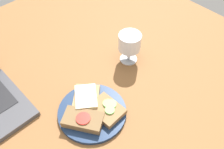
{
  "coord_description": "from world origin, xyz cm",
  "views": [
    {
      "loc": [
        -30.79,
        -39.24,
        71.14
      ],
      "look_at": [
        6.81,
        0.03,
        8.0
      ],
      "focal_mm": 40.0,
      "sensor_mm": 36.0,
      "label": 1
    }
  ],
  "objects_px": {
    "plate": "(92,112)",
    "sandwich_with_tomato": "(83,120)",
    "sandwich_with_cucumber": "(107,109)",
    "sandwich_with_cheese": "(86,98)",
    "wine_glass": "(130,43)"
  },
  "relations": [
    {
      "from": "plate",
      "to": "sandwich_with_tomato",
      "type": "height_order",
      "value": "sandwich_with_tomato"
    },
    {
      "from": "wine_glass",
      "to": "sandwich_with_cheese",
      "type": "bearing_deg",
      "value": -170.17
    },
    {
      "from": "sandwich_with_tomato",
      "to": "sandwich_with_cucumber",
      "type": "height_order",
      "value": "sandwich_with_tomato"
    },
    {
      "from": "sandwich_with_tomato",
      "to": "sandwich_with_cheese",
      "type": "xyz_separation_m",
      "value": [
        0.06,
        0.05,
        0.0
      ]
    },
    {
      "from": "plate",
      "to": "sandwich_with_cucumber",
      "type": "relative_size",
      "value": 2.06
    },
    {
      "from": "sandwich_with_cucumber",
      "to": "wine_glass",
      "type": "distance_m",
      "value": 0.26
    },
    {
      "from": "plate",
      "to": "sandwich_with_tomato",
      "type": "xyz_separation_m",
      "value": [
        -0.04,
        -0.01,
        0.02
      ]
    },
    {
      "from": "sandwich_with_cucumber",
      "to": "sandwich_with_cheese",
      "type": "xyz_separation_m",
      "value": [
        -0.02,
        0.08,
        0.0
      ]
    },
    {
      "from": "sandwich_with_tomato",
      "to": "plate",
      "type": "bearing_deg",
      "value": 14.2
    },
    {
      "from": "plate",
      "to": "sandwich_with_tomato",
      "type": "bearing_deg",
      "value": -165.8
    },
    {
      "from": "sandwich_with_tomato",
      "to": "sandwich_with_cucumber",
      "type": "distance_m",
      "value": 0.08
    },
    {
      "from": "sandwich_with_cheese",
      "to": "wine_glass",
      "type": "bearing_deg",
      "value": 9.83
    },
    {
      "from": "plate",
      "to": "sandwich_with_tomato",
      "type": "distance_m",
      "value": 0.05
    },
    {
      "from": "sandwich_with_cucumber",
      "to": "sandwich_with_cheese",
      "type": "bearing_deg",
      "value": 104.68
    },
    {
      "from": "sandwich_with_cheese",
      "to": "wine_glass",
      "type": "height_order",
      "value": "wine_glass"
    }
  ]
}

